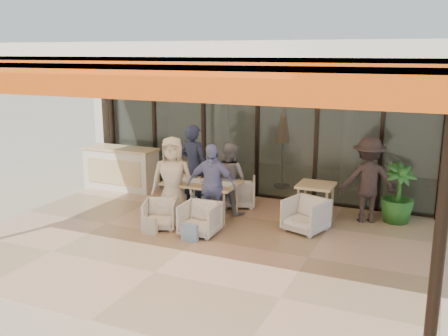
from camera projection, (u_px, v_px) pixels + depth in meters
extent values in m
plane|color=#C6B293|center=(199.00, 240.00, 8.92)|extent=(70.00, 70.00, 0.00)
cube|color=tan|center=(199.00, 240.00, 8.92)|extent=(8.00, 6.00, 0.01)
cube|color=silver|center=(196.00, 51.00, 8.17)|extent=(8.00, 6.00, 0.20)
cube|color=#DA4B0B|center=(78.00, 77.00, 5.61)|extent=(8.00, 0.12, 0.45)
cube|color=orange|center=(115.00, 65.00, 6.20)|extent=(8.00, 1.50, 0.06)
cylinder|color=black|center=(439.00, 246.00, 4.47)|extent=(0.12, 0.12, 3.20)
cylinder|color=black|center=(112.00, 120.00, 12.65)|extent=(0.12, 0.12, 3.20)
cylinder|color=black|center=(445.00, 142.00, 9.60)|extent=(0.12, 0.12, 3.20)
cube|color=#9EADA3|center=(258.00, 129.00, 11.23)|extent=(8.00, 0.03, 3.20)
cube|color=black|center=(256.00, 195.00, 11.59)|extent=(8.00, 0.10, 0.08)
cube|color=black|center=(259.00, 58.00, 10.87)|extent=(8.00, 0.10, 0.08)
cube|color=black|center=(111.00, 119.00, 12.80)|extent=(0.08, 0.10, 3.20)
cube|color=black|center=(155.00, 122.00, 12.29)|extent=(0.08, 0.10, 3.20)
cube|color=black|center=(204.00, 125.00, 11.76)|extent=(0.08, 0.10, 3.20)
cube|color=black|center=(258.00, 129.00, 11.23)|extent=(0.08, 0.10, 3.20)
cube|color=black|center=(317.00, 133.00, 10.70)|extent=(0.08, 0.10, 3.20)
cube|color=black|center=(382.00, 137.00, 10.17)|extent=(0.08, 0.10, 3.20)
cube|color=silver|center=(299.00, 108.00, 14.32)|extent=(9.00, 0.25, 3.40)
cube|color=silver|center=(136.00, 108.00, 14.49)|extent=(0.25, 3.50, 3.40)
cube|color=silver|center=(283.00, 47.00, 12.38)|extent=(9.00, 3.50, 0.25)
cube|color=#DABD85|center=(279.00, 179.00, 13.15)|extent=(8.00, 3.50, 0.02)
cylinder|color=silver|center=(222.00, 121.00, 13.31)|extent=(0.40, 0.40, 3.00)
cylinder|color=silver|center=(351.00, 128.00, 11.97)|extent=(0.40, 0.40, 3.00)
cylinder|color=black|center=(230.00, 64.00, 12.45)|extent=(0.03, 0.03, 0.70)
cube|color=black|center=(230.00, 82.00, 12.55)|extent=(0.30, 0.30, 0.40)
sphere|color=#FFBF72|center=(230.00, 82.00, 12.55)|extent=(0.18, 0.18, 0.18)
cylinder|color=black|center=(374.00, 65.00, 11.08)|extent=(0.03, 0.03, 0.70)
cube|color=black|center=(373.00, 86.00, 11.18)|extent=(0.30, 0.30, 0.40)
sphere|color=#FFBF72|center=(373.00, 86.00, 11.18)|extent=(0.18, 0.18, 0.18)
cylinder|color=black|center=(282.00, 186.00, 12.36)|extent=(0.40, 0.40, 0.05)
cylinder|color=black|center=(283.00, 146.00, 12.13)|extent=(0.04, 0.04, 2.10)
cone|color=orange|center=(284.00, 120.00, 11.98)|extent=(0.32, 0.32, 1.10)
cube|color=silver|center=(121.00, 169.00, 12.14)|extent=(1.80, 0.60, 1.00)
cube|color=#DABD85|center=(120.00, 149.00, 12.02)|extent=(1.85, 0.65, 0.06)
cube|color=#DABD85|center=(113.00, 172.00, 11.86)|extent=(1.50, 0.02, 0.60)
cube|color=#DABD85|center=(202.00, 183.00, 10.04)|extent=(1.50, 0.90, 0.05)
cube|color=white|center=(202.00, 181.00, 10.04)|extent=(1.30, 0.35, 0.01)
cylinder|color=#DABD85|center=(168.00, 201.00, 10.08)|extent=(0.06, 0.06, 0.70)
cylinder|color=#DABD85|center=(224.00, 208.00, 9.60)|extent=(0.06, 0.06, 0.70)
cylinder|color=#DABD85|center=(183.00, 193.00, 10.66)|extent=(0.06, 0.06, 0.70)
cylinder|color=#DABD85|center=(236.00, 200.00, 10.17)|extent=(0.06, 0.06, 0.70)
cylinder|color=white|center=(179.00, 178.00, 10.07)|extent=(0.06, 0.06, 0.11)
cylinder|color=white|center=(195.00, 175.00, 10.30)|extent=(0.06, 0.06, 0.11)
cylinder|color=white|center=(202.00, 180.00, 9.91)|extent=(0.06, 0.06, 0.11)
cylinder|color=white|center=(219.00, 178.00, 10.06)|extent=(0.06, 0.06, 0.11)
cylinder|color=white|center=(221.00, 184.00, 9.65)|extent=(0.06, 0.06, 0.11)
cylinder|color=#9A5316|center=(181.00, 173.00, 10.37)|extent=(0.07, 0.07, 0.16)
cylinder|color=black|center=(204.00, 174.00, 10.31)|extent=(0.09, 0.09, 0.17)
cylinder|color=black|center=(204.00, 169.00, 10.28)|extent=(0.10, 0.10, 0.01)
cylinder|color=white|center=(175.00, 182.00, 9.94)|extent=(0.22, 0.22, 0.01)
cylinder|color=white|center=(216.00, 187.00, 9.59)|extent=(0.22, 0.22, 0.01)
cylinder|color=white|center=(190.00, 175.00, 10.50)|extent=(0.22, 0.22, 0.01)
cylinder|color=white|center=(229.00, 180.00, 10.14)|extent=(0.22, 0.22, 0.01)
imported|color=silver|center=(204.00, 189.00, 11.15)|extent=(0.59, 0.55, 0.59)
imported|color=silver|center=(239.00, 190.00, 10.81)|extent=(0.88, 0.85, 0.72)
imported|color=silver|center=(160.00, 213.00, 9.45)|extent=(0.76, 0.74, 0.62)
imported|color=silver|center=(200.00, 218.00, 9.12)|extent=(0.67, 0.63, 0.67)
imported|color=#1B243C|center=(194.00, 167.00, 10.56)|extent=(0.73, 0.53, 1.83)
imported|color=slate|center=(230.00, 178.00, 10.27)|extent=(0.86, 0.75, 1.50)
imported|color=beige|center=(173.00, 179.00, 9.78)|extent=(0.96, 0.77, 1.70)
imported|color=#6D7DB6|center=(211.00, 186.00, 9.45)|extent=(1.00, 0.54, 1.62)
cube|color=silver|center=(149.00, 227.00, 9.13)|extent=(0.30, 0.10, 0.34)
cube|color=#99BFD8|center=(190.00, 233.00, 8.80)|extent=(0.30, 0.10, 0.34)
cube|color=#DABD85|center=(316.00, 185.00, 9.85)|extent=(0.70, 0.70, 0.05)
cylinder|color=#DABD85|center=(298.00, 205.00, 9.80)|extent=(0.05, 0.05, 0.70)
cylinder|color=#DABD85|center=(326.00, 209.00, 9.58)|extent=(0.05, 0.05, 0.70)
cylinder|color=#DABD85|center=(305.00, 198.00, 10.30)|extent=(0.05, 0.05, 0.70)
cylinder|color=#DABD85|center=(332.00, 201.00, 10.08)|extent=(0.05, 0.05, 0.70)
imported|color=silver|center=(306.00, 214.00, 9.27)|extent=(0.86, 0.83, 0.71)
imported|color=black|center=(368.00, 180.00, 9.69)|extent=(1.26, 0.97, 1.71)
imported|color=#1E5919|center=(397.00, 194.00, 9.71)|extent=(0.94, 0.94, 1.19)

